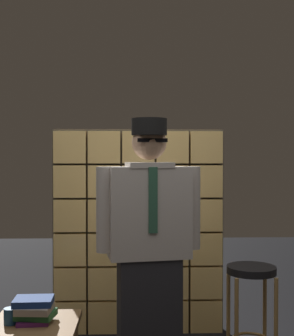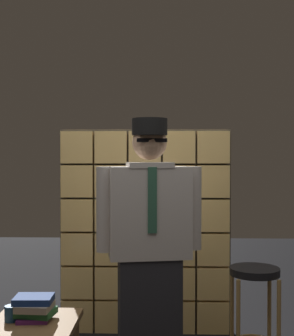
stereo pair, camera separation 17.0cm
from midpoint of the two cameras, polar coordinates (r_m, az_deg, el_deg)
glass_block_wall at (r=4.00m, az=-2.29°, el=-7.82°), size 1.46×0.10×1.75m
standing_person at (r=3.07m, az=-1.34°, el=-9.61°), size 0.70×0.34×1.74m
bar_stool at (r=3.40m, az=11.21°, el=-14.77°), size 0.34×0.34×0.73m
side_table at (r=3.07m, az=-15.29°, el=-18.98°), size 0.52×0.52×0.49m
book_stack at (r=3.05m, az=-15.27°, el=-16.41°), size 0.26×0.22×0.15m
coffee_mug at (r=3.06m, az=-17.90°, el=-16.87°), size 0.13×0.08×0.09m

